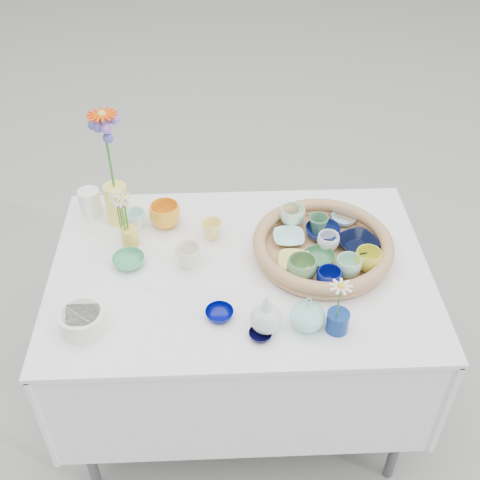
{
  "coord_description": "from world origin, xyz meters",
  "views": [
    {
      "loc": [
        -0.06,
        -1.46,
        2.14
      ],
      "look_at": [
        0.0,
        0.02,
        0.87
      ],
      "focal_mm": 45.0,
      "sensor_mm": 36.0,
      "label": 1
    }
  ],
  "objects_px": {
    "display_table": "(240,402)",
    "bud_vase_seafoam": "(308,313)",
    "wicker_tray": "(323,247)",
    "tall_vase_yellow": "(117,204)"
  },
  "relations": [
    {
      "from": "wicker_tray",
      "to": "tall_vase_yellow",
      "type": "bearing_deg",
      "value": 162.65
    },
    {
      "from": "display_table",
      "to": "bud_vase_seafoam",
      "type": "bearing_deg",
      "value": -54.4
    },
    {
      "from": "display_table",
      "to": "tall_vase_yellow",
      "type": "bearing_deg",
      "value": 147.69
    },
    {
      "from": "bud_vase_seafoam",
      "to": "tall_vase_yellow",
      "type": "xyz_separation_m",
      "value": [
        -0.62,
        0.53,
        0.02
      ]
    },
    {
      "from": "bud_vase_seafoam",
      "to": "tall_vase_yellow",
      "type": "bearing_deg",
      "value": 139.12
    },
    {
      "from": "wicker_tray",
      "to": "tall_vase_yellow",
      "type": "xyz_separation_m",
      "value": [
        -0.71,
        0.22,
        0.04
      ]
    },
    {
      "from": "bud_vase_seafoam",
      "to": "tall_vase_yellow",
      "type": "distance_m",
      "value": 0.82
    },
    {
      "from": "tall_vase_yellow",
      "to": "bud_vase_seafoam",
      "type": "bearing_deg",
      "value": -40.88
    },
    {
      "from": "wicker_tray",
      "to": "bud_vase_seafoam",
      "type": "xyz_separation_m",
      "value": [
        -0.09,
        -0.31,
        0.02
      ]
    },
    {
      "from": "wicker_tray",
      "to": "tall_vase_yellow",
      "type": "relative_size",
      "value": 3.11
    }
  ]
}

